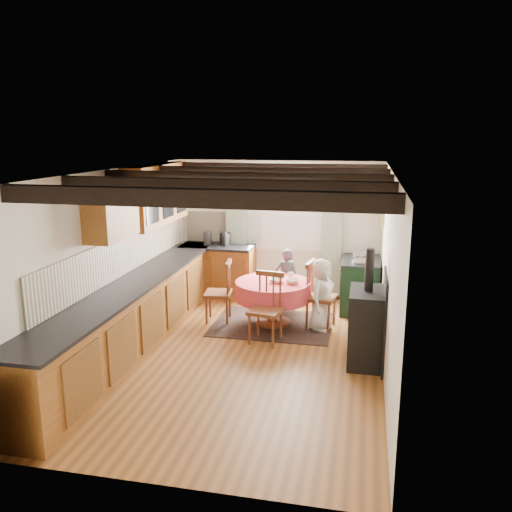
% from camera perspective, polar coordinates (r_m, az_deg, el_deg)
% --- Properties ---
extents(floor, '(3.60, 5.50, 0.00)m').
position_cam_1_polar(floor, '(7.09, -1.35, -10.55)').
color(floor, '#A2642B').
rests_on(floor, ground).
extents(ceiling, '(3.60, 5.50, 0.00)m').
position_cam_1_polar(ceiling, '(6.51, -1.46, 9.18)').
color(ceiling, white).
rests_on(ceiling, ground).
extents(wall_back, '(3.60, 0.00, 2.40)m').
position_cam_1_polar(wall_back, '(9.34, 2.46, 2.97)').
color(wall_back, silver).
rests_on(wall_back, ground).
extents(wall_front, '(3.60, 0.00, 2.40)m').
position_cam_1_polar(wall_front, '(4.21, -10.12, -10.19)').
color(wall_front, silver).
rests_on(wall_front, ground).
extents(wall_left, '(0.00, 5.50, 2.40)m').
position_cam_1_polar(wall_left, '(7.31, -15.26, -0.36)').
color(wall_left, silver).
rests_on(wall_left, ground).
extents(wall_right, '(0.00, 5.50, 2.40)m').
position_cam_1_polar(wall_right, '(6.54, 14.15, -1.88)').
color(wall_right, silver).
rests_on(wall_right, ground).
extents(beam_a, '(3.60, 0.16, 0.16)m').
position_cam_1_polar(beam_a, '(4.60, -7.21, 6.29)').
color(beam_a, black).
rests_on(beam_a, ceiling).
extents(beam_b, '(3.60, 0.16, 0.16)m').
position_cam_1_polar(beam_b, '(5.55, -3.85, 7.53)').
color(beam_b, black).
rests_on(beam_b, ceiling).
extents(beam_c, '(3.60, 0.16, 0.16)m').
position_cam_1_polar(beam_c, '(6.52, -1.46, 8.39)').
color(beam_c, black).
rests_on(beam_c, ceiling).
extents(beam_d, '(3.60, 0.16, 0.16)m').
position_cam_1_polar(beam_d, '(7.49, 0.32, 9.02)').
color(beam_d, black).
rests_on(beam_d, ceiling).
extents(beam_e, '(3.60, 0.16, 0.16)m').
position_cam_1_polar(beam_e, '(8.47, 1.69, 9.50)').
color(beam_e, black).
rests_on(beam_e, ceiling).
extents(splash_left, '(0.02, 4.50, 0.55)m').
position_cam_1_polar(splash_left, '(7.57, -14.11, 0.15)').
color(splash_left, beige).
rests_on(splash_left, wall_left).
extents(splash_back, '(1.40, 0.02, 0.55)m').
position_cam_1_polar(splash_back, '(9.53, -3.51, 3.17)').
color(splash_back, beige).
rests_on(splash_back, wall_back).
extents(base_cabinet_left, '(0.60, 5.30, 0.88)m').
position_cam_1_polar(base_cabinet_left, '(7.40, -12.82, -6.21)').
color(base_cabinet_left, '#995922').
rests_on(base_cabinet_left, floor).
extents(base_cabinet_back, '(1.30, 0.60, 0.88)m').
position_cam_1_polar(base_cabinet_back, '(9.44, -4.19, -1.66)').
color(base_cabinet_back, '#995922').
rests_on(base_cabinet_back, floor).
extents(worktop_left, '(0.64, 5.30, 0.04)m').
position_cam_1_polar(worktop_left, '(7.25, -12.86, -2.79)').
color(worktop_left, black).
rests_on(worktop_left, base_cabinet_left).
extents(worktop_back, '(1.30, 0.64, 0.04)m').
position_cam_1_polar(worktop_back, '(9.32, -4.27, 1.04)').
color(worktop_back, black).
rests_on(worktop_back, base_cabinet_back).
extents(wall_cabinet_glass, '(0.34, 1.80, 0.90)m').
position_cam_1_polar(wall_cabinet_glass, '(8.19, -10.72, 6.62)').
color(wall_cabinet_glass, '#995922').
rests_on(wall_cabinet_glass, wall_left).
extents(wall_cabinet_solid, '(0.34, 0.90, 0.70)m').
position_cam_1_polar(wall_cabinet_solid, '(6.85, -15.48, 4.70)').
color(wall_cabinet_solid, '#995922').
rests_on(wall_cabinet_solid, wall_left).
extents(window_frame, '(1.34, 0.03, 1.54)m').
position_cam_1_polar(window_frame, '(9.25, 3.08, 5.37)').
color(window_frame, white).
rests_on(window_frame, wall_back).
extents(window_pane, '(1.20, 0.01, 1.40)m').
position_cam_1_polar(window_pane, '(9.25, 3.08, 5.38)').
color(window_pane, white).
rests_on(window_pane, wall_back).
extents(curtain_left, '(0.35, 0.10, 2.10)m').
position_cam_1_polar(curtain_left, '(9.41, -2.16, 2.43)').
color(curtain_left, '#9FA698').
rests_on(curtain_left, wall_back).
extents(curtain_right, '(0.35, 0.10, 2.10)m').
position_cam_1_polar(curtain_right, '(9.16, 8.23, 2.00)').
color(curtain_right, '#9FA698').
rests_on(curtain_right, wall_back).
extents(curtain_rod, '(2.00, 0.03, 0.03)m').
position_cam_1_polar(curtain_rod, '(9.10, 3.04, 9.05)').
color(curtain_rod, black).
rests_on(curtain_rod, wall_back).
extents(wall_picture, '(0.04, 0.50, 0.60)m').
position_cam_1_polar(wall_picture, '(8.70, 13.62, 5.19)').
color(wall_picture, gold).
rests_on(wall_picture, wall_right).
extents(wall_plate, '(0.30, 0.02, 0.30)m').
position_cam_1_polar(wall_plate, '(9.12, 9.01, 5.76)').
color(wall_plate, silver).
rests_on(wall_plate, wall_back).
extents(rug, '(1.79, 1.39, 0.01)m').
position_cam_1_polar(rug, '(8.10, 1.81, -7.41)').
color(rug, black).
rests_on(rug, floor).
extents(dining_table, '(1.14, 1.14, 0.68)m').
position_cam_1_polar(dining_table, '(7.99, 1.83, -5.15)').
color(dining_table, '#F8423E').
rests_on(dining_table, floor).
extents(chair_near, '(0.50, 0.51, 0.99)m').
position_cam_1_polar(chair_near, '(7.27, 1.03, -5.73)').
color(chair_near, brown).
rests_on(chair_near, floor).
extents(chair_left, '(0.48, 0.46, 0.96)m').
position_cam_1_polar(chair_left, '(8.13, -4.15, -3.82)').
color(chair_left, brown).
rests_on(chair_left, floor).
extents(chair_right, '(0.52, 0.50, 1.01)m').
position_cam_1_polar(chair_right, '(7.89, 7.11, -4.23)').
color(chair_right, brown).
rests_on(chair_right, floor).
extents(aga_range, '(0.61, 0.95, 0.87)m').
position_cam_1_polar(aga_range, '(8.78, 11.24, -3.05)').
color(aga_range, black).
rests_on(aga_range, floor).
extents(cast_iron_stove, '(0.45, 0.74, 1.48)m').
position_cam_1_polar(cast_iron_stove, '(6.72, 12.03, -5.44)').
color(cast_iron_stove, black).
rests_on(cast_iron_stove, floor).
extents(child_far, '(0.43, 0.34, 1.04)m').
position_cam_1_polar(child_far, '(8.59, 3.32, -2.59)').
color(child_far, '#3F424A').
rests_on(child_far, floor).
extents(child_right, '(0.49, 0.61, 1.08)m').
position_cam_1_polar(child_right, '(7.79, 7.12, -4.18)').
color(child_right, silver).
rests_on(child_right, floor).
extents(bowl_a, '(0.27, 0.27, 0.06)m').
position_cam_1_polar(bowl_a, '(7.85, 2.27, -2.65)').
color(bowl_a, silver).
rests_on(bowl_a, dining_table).
extents(bowl_b, '(0.23, 0.23, 0.06)m').
position_cam_1_polar(bowl_b, '(7.80, 4.00, -2.76)').
color(bowl_b, silver).
rests_on(bowl_b, dining_table).
extents(cup, '(0.12, 0.12, 0.08)m').
position_cam_1_polar(cup, '(8.10, 3.79, -2.07)').
color(cup, silver).
rests_on(cup, dining_table).
extents(canister_tall, '(0.15, 0.15, 0.25)m').
position_cam_1_polar(canister_tall, '(9.32, -5.30, 1.94)').
color(canister_tall, '#262628').
rests_on(canister_tall, worktop_back).
extents(canister_wide, '(0.19, 0.19, 0.21)m').
position_cam_1_polar(canister_wide, '(9.36, -3.36, 1.90)').
color(canister_wide, '#262628').
rests_on(canister_wide, worktop_back).
extents(canister_slim, '(0.09, 0.09, 0.25)m').
position_cam_1_polar(canister_slim, '(9.24, -3.41, 1.88)').
color(canister_slim, '#262628').
rests_on(canister_slim, worktop_back).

